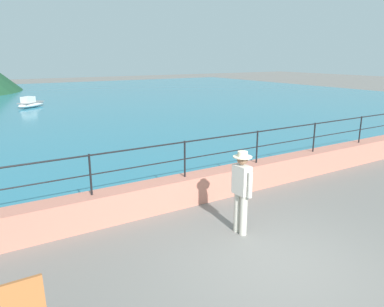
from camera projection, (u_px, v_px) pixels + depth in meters
The scene contains 6 objects.
ground_plane at pixel (277, 263), 6.48m from camera, with size 120.00×120.00×0.00m, color slate.
promenade_wall at pixel (185, 190), 9.02m from camera, with size 20.00×0.56×0.70m, color tan.
railing at pixel (185, 152), 8.76m from camera, with size 18.44×0.04×0.90m.
lake_water at pixel (33, 104), 27.68m from camera, with size 64.00×44.32×0.06m, color teal.
person_walking at pixel (241, 188), 7.34m from camera, with size 0.38×0.57×1.75m.
boat_3 at pixel (30, 103), 25.62m from camera, with size 2.33×2.18×0.76m.
Camera 1 is at (-4.32, -4.09, 3.56)m, focal length 34.16 mm.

